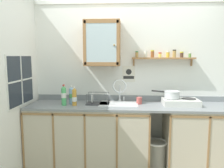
{
  "coord_description": "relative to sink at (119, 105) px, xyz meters",
  "views": [
    {
      "loc": [
        -0.08,
        -2.67,
        1.63
      ],
      "look_at": [
        -0.28,
        0.44,
        1.23
      ],
      "focal_mm": 35.27,
      "sensor_mm": 36.0,
      "label": 1
    }
  ],
  "objects": [
    {
      "name": "mug",
      "position": [
        0.29,
        0.03,
        0.07
      ],
      "size": [
        0.08,
        0.12,
        0.1
      ],
      "color": "#B24C47",
      "rests_on": "countertop"
    },
    {
      "name": "bottle_juice_amber_0",
      "position": [
        -0.6,
        -0.12,
        0.13
      ],
      "size": [
        0.06,
        0.06,
        0.26
      ],
      "color": "gold",
      "rests_on": "countertop"
    },
    {
      "name": "warning_sign",
      "position": [
        0.14,
        0.26,
        0.42
      ],
      "size": [
        0.19,
        0.01,
        0.24
      ],
      "color": "silver"
    },
    {
      "name": "dish_rack",
      "position": [
        -0.31,
        -0.01,
        0.04
      ],
      "size": [
        0.32,
        0.22,
        0.16
      ],
      "color": "#333338",
      "rests_on": "countertop"
    },
    {
      "name": "lower_cabinet_run",
      "position": [
        -0.42,
        -0.04,
        -0.47
      ],
      "size": [
        1.67,
        0.61,
        0.93
      ],
      "color": "black",
      "rests_on": "ground"
    },
    {
      "name": "hot_plate_stove",
      "position": [
        0.85,
        -0.01,
        0.06
      ],
      "size": [
        0.48,
        0.32,
        0.09
      ],
      "color": "silver",
      "rests_on": "countertop"
    },
    {
      "name": "wall_cabinet",
      "position": [
        -0.24,
        0.11,
        0.87
      ],
      "size": [
        0.5,
        0.33,
        0.63
      ],
      "color": "#996B42"
    },
    {
      "name": "backsplash",
      "position": [
        0.18,
        0.25,
        0.06
      ],
      "size": [
        2.86,
        0.02,
        0.08
      ],
      "primitive_type": "cube",
      "color": "gray",
      "rests_on": "countertop"
    },
    {
      "name": "saucepan",
      "position": [
        0.73,
        0.02,
        0.16
      ],
      "size": [
        0.37,
        0.26,
        0.1
      ],
      "color": "silver",
      "rests_on": "hot_plate_stove"
    },
    {
      "name": "side_wall_left",
      "position": [
        -1.29,
        -0.65,
        0.29
      ],
      "size": [
        0.05,
        3.42,
        2.46
      ],
      "primitive_type": "cube",
      "color": "white",
      "rests_on": "ground"
    },
    {
      "name": "bottle_soda_green_2",
      "position": [
        -0.75,
        -0.13,
        0.15
      ],
      "size": [
        0.07,
        0.07,
        0.29
      ],
      "color": "#4CB266",
      "rests_on": "countertop"
    },
    {
      "name": "back_wall",
      "position": [
        0.18,
        0.29,
        0.3
      ],
      "size": [
        3.5,
        0.07,
        2.46
      ],
      "color": "white",
      "rests_on": "ground"
    },
    {
      "name": "bottle_water_blue_1",
      "position": [
        -0.67,
        -0.03,
        0.14
      ],
      "size": [
        0.06,
        0.06,
        0.26
      ],
      "color": "#8CB7E0",
      "rests_on": "countertop"
    },
    {
      "name": "spice_shelf",
      "position": [
        0.63,
        0.19,
        0.67
      ],
      "size": [
        0.9,
        0.14,
        0.23
      ],
      "color": "#996B42"
    },
    {
      "name": "sink",
      "position": [
        0.0,
        0.0,
        0.0
      ],
      "size": [
        0.53,
        0.43,
        0.49
      ],
      "color": "silver",
      "rests_on": "countertop"
    },
    {
      "name": "window",
      "position": [
        -1.26,
        -0.29,
        0.38
      ],
      "size": [
        0.03,
        0.69,
        0.66
      ],
      "color": "#262D38"
    },
    {
      "name": "trash_bin",
      "position": [
        0.53,
        -0.09,
        -0.7
      ],
      "size": [
        0.3,
        0.3,
        0.46
      ],
      "color": "gray",
      "rests_on": "ground"
    },
    {
      "name": "lower_cabinet_run_right",
      "position": [
        1.13,
        -0.04,
        -0.47
      ],
      "size": [
        0.98,
        0.61,
        0.93
      ],
      "color": "black",
      "rests_on": "ground"
    },
    {
      "name": "countertop",
      "position": [
        0.18,
        -0.04,
        0.0
      ],
      "size": [
        2.86,
        0.63,
        0.03
      ],
      "primitive_type": "cube",
      "color": "gray",
      "rests_on": "lower_cabinet_run"
    }
  ]
}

